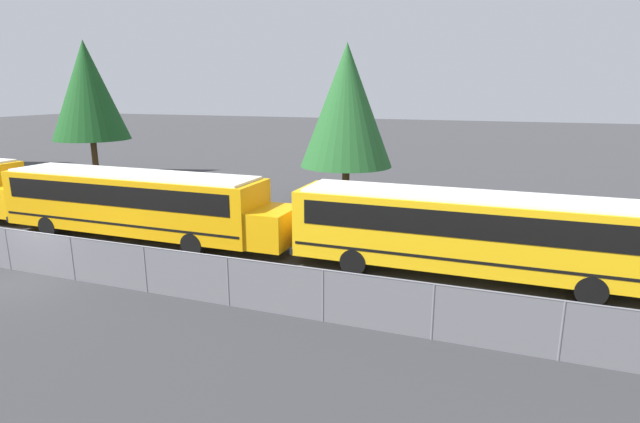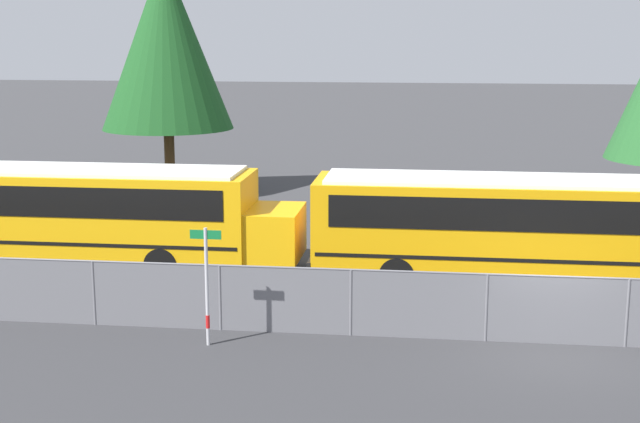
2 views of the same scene
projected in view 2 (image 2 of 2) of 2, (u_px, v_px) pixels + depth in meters
name	position (u px, v px, depth m)	size (l,w,h in m)	color
ground_plane	(554.00, 344.00, 20.02)	(200.00, 200.00, 0.00)	#38383A
fence	(556.00, 309.00, 19.85)	(82.91, 0.07, 1.60)	#9EA0A5
school_bus_1	(57.00, 208.00, 26.23)	(13.81, 2.58, 2.98)	#EDA80F
school_bus_2	(549.00, 222.00, 24.26)	(13.81, 2.58, 2.98)	orange
street_sign	(207.00, 283.00, 19.67)	(0.70, 0.09, 2.69)	#B7B7BC
tree_1	(166.00, 43.00, 37.09)	(5.52, 5.52, 9.99)	#51381E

